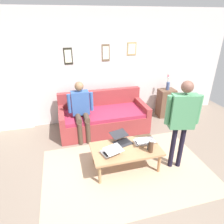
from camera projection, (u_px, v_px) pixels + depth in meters
name	position (u px, v px, depth m)	size (l,w,h in m)	color
ground_plane	(122.00, 173.00, 3.46)	(7.68, 7.68, 0.00)	#7C6C5E
area_rug	(127.00, 170.00, 3.51)	(2.92, 1.90, 0.01)	tan
back_wall	(96.00, 68.00, 4.78)	(7.04, 0.11, 2.70)	silver
interior_door	(7.00, 89.00, 4.37)	(0.82, 0.09, 2.05)	white
couch	(103.00, 118.00, 4.70)	(2.04, 0.93, 0.88)	maroon
coffee_table	(126.00, 150.00, 3.43)	(1.20, 0.67, 0.42)	#A57A53
laptop_left	(111.00, 151.00, 3.27)	(0.37, 0.39, 0.14)	silver
laptop_center	(144.00, 141.00, 3.53)	(0.36, 0.33, 0.11)	silver
laptop_right	(121.00, 140.00, 3.57)	(0.39, 0.43, 0.15)	#28282D
french_press	(151.00, 146.00, 3.27)	(0.11, 0.09, 0.27)	#4C3323
side_shelf	(166.00, 103.00, 5.31)	(0.42, 0.32, 0.76)	brown
flower_vase	(168.00, 84.00, 5.08)	(0.09, 0.08, 0.44)	#405383
person_standing	(182.00, 116.00, 3.17)	(0.57, 0.27, 1.62)	black
person_seated	(81.00, 108.00, 4.19)	(0.55, 0.51, 1.28)	#4A382B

